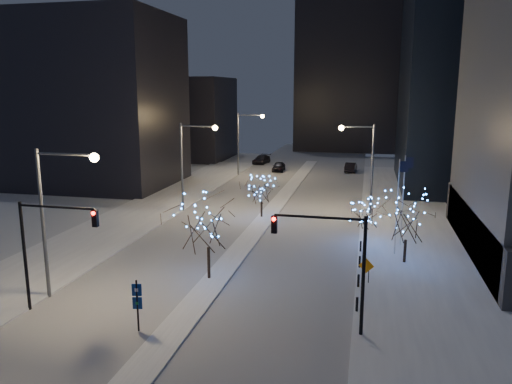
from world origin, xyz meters
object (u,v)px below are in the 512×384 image
(car_mid, at_px, (351,167))
(holiday_tree_plaza_near, at_px, (407,218))
(traffic_signal_west, at_px, (45,239))
(holiday_tree_plaza_far, at_px, (366,214))
(street_lamp_w_mid, at_px, (190,155))
(car_near, at_px, (279,167))
(street_lamp_w_near, at_px, (56,204))
(holiday_tree_median_near, at_px, (208,221))
(car_far, at_px, (261,159))
(holiday_tree_median_far, at_px, (262,190))
(street_lamp_w_far, at_px, (244,135))
(street_lamp_east, at_px, (364,157))
(wayfinding_sign, at_px, (137,300))
(construction_sign, at_px, (366,268))
(traffic_signal_east, at_px, (335,254))

(car_mid, relative_size, holiday_tree_plaza_near, 0.85)
(traffic_signal_west, distance_m, holiday_tree_plaza_far, 26.79)
(street_lamp_w_mid, xyz_separation_m, car_near, (4.66, 30.39, -5.70))
(street_lamp_w_mid, bearing_deg, street_lamp_w_near, -90.00)
(car_mid, distance_m, holiday_tree_median_near, 52.87)
(car_mid, bearing_deg, street_lamp_w_near, 77.83)
(street_lamp_w_near, height_order, car_far, street_lamp_w_near)
(traffic_signal_west, distance_m, car_mid, 61.73)
(street_lamp_w_near, relative_size, holiday_tree_plaza_far, 2.46)
(car_mid, height_order, holiday_tree_median_far, holiday_tree_median_far)
(street_lamp_w_far, distance_m, car_mid, 19.14)
(street_lamp_east, distance_m, wayfinding_sign, 33.72)
(street_lamp_w_far, height_order, car_near, street_lamp_w_far)
(traffic_signal_west, xyz_separation_m, wayfinding_sign, (6.44, -1.14, -2.85))
(holiday_tree_median_near, distance_m, wayfinding_sign, 8.97)
(street_lamp_w_mid, relative_size, car_near, 2.14)
(holiday_tree_plaza_far, bearing_deg, street_lamp_w_far, 120.37)
(car_near, xyz_separation_m, car_mid, (12.04, 2.03, -0.00))
(street_lamp_w_far, relative_size, holiday_tree_median_near, 1.52)
(wayfinding_sign, bearing_deg, holiday_tree_median_near, 69.75)
(car_far, height_order, holiday_tree_median_near, holiday_tree_median_near)
(wayfinding_sign, bearing_deg, holiday_tree_plaza_far, 47.75)
(traffic_signal_west, xyz_separation_m, holiday_tree_plaza_near, (22.11, 14.03, -1.02))
(car_mid, bearing_deg, car_near, 13.62)
(traffic_signal_west, height_order, wayfinding_sign, traffic_signal_west)
(street_lamp_w_near, height_order, street_lamp_w_mid, same)
(street_lamp_w_far, xyz_separation_m, street_lamp_east, (19.02, -22.00, -0.05))
(street_lamp_w_near, relative_size, street_lamp_w_mid, 1.00)
(street_lamp_w_far, height_order, holiday_tree_plaza_near, street_lamp_w_far)
(street_lamp_w_near, distance_m, street_lamp_w_mid, 25.00)
(street_lamp_w_near, distance_m, street_lamp_east, 33.85)
(car_mid, bearing_deg, street_lamp_w_far, 28.02)
(car_far, bearing_deg, holiday_tree_plaza_near, -58.19)
(traffic_signal_west, height_order, holiday_tree_median_far, traffic_signal_west)
(street_lamp_w_far, height_order, wayfinding_sign, street_lamp_w_far)
(street_lamp_w_far, height_order, car_mid, street_lamp_w_far)
(street_lamp_w_far, xyz_separation_m, traffic_signal_west, (0.50, -52.00, -1.74))
(street_lamp_w_near, xyz_separation_m, construction_sign, (19.63, 6.92, -5.27))
(car_near, distance_m, holiday_tree_plaza_far, 41.34)
(car_near, height_order, car_mid, same)
(car_mid, height_order, wayfinding_sign, wayfinding_sign)
(street_lamp_w_far, relative_size, traffic_signal_west, 1.43)
(traffic_signal_west, bearing_deg, holiday_tree_median_near, 42.74)
(street_lamp_w_near, distance_m, car_near, 55.88)
(street_lamp_w_mid, xyz_separation_m, wayfinding_sign, (6.94, -28.15, -4.59))
(street_lamp_w_mid, distance_m, street_lamp_w_far, 25.00)
(traffic_signal_east, bearing_deg, holiday_tree_plaza_near, 70.04)
(street_lamp_w_far, xyz_separation_m, construction_sign, (19.63, -43.08, -5.27))
(street_lamp_w_mid, height_order, construction_sign, street_lamp_w_mid)
(car_far, bearing_deg, street_lamp_w_near, -81.94)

